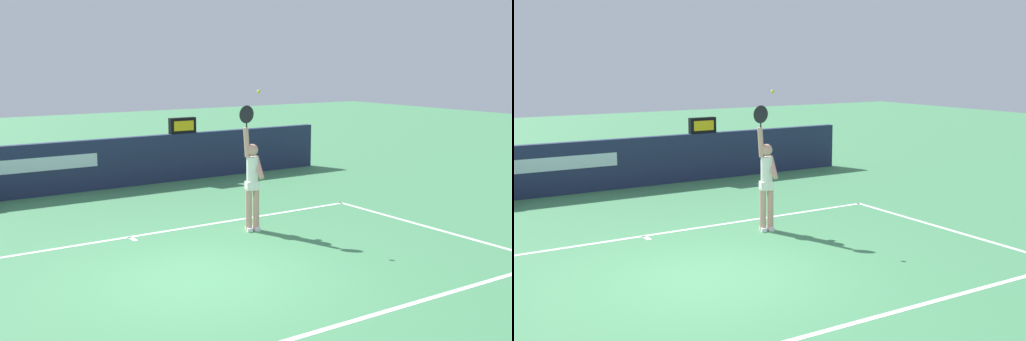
# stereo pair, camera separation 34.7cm
# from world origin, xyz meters

# --- Properties ---
(ground_plane) EXTENTS (60.00, 60.00, 0.00)m
(ground_plane) POSITION_xyz_m (0.00, 0.00, 0.00)
(ground_plane) COLOR #408151
(court_lines) EXTENTS (10.56, 5.36, 0.00)m
(court_lines) POSITION_xyz_m (0.00, 0.14, 0.00)
(court_lines) COLOR white
(court_lines) RESTS_ON ground
(back_wall) EXTENTS (15.79, 0.22, 1.29)m
(back_wall) POSITION_xyz_m (-0.00, 7.40, 0.64)
(back_wall) COLOR #1F2847
(back_wall) RESTS_ON ground
(speed_display) EXTENTS (0.76, 0.19, 0.43)m
(speed_display) POSITION_xyz_m (3.52, 7.40, 1.50)
(speed_display) COLOR black
(speed_display) RESTS_ON back_wall
(tennis_player) EXTENTS (0.47, 0.45, 2.45)m
(tennis_player) POSITION_xyz_m (2.19, 1.89, 1.01)
(tennis_player) COLOR tan
(tennis_player) RESTS_ON ground
(tennis_ball) EXTENTS (0.07, 0.07, 0.07)m
(tennis_ball) POSITION_xyz_m (2.12, 1.58, 2.70)
(tennis_ball) COLOR #D1E72E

